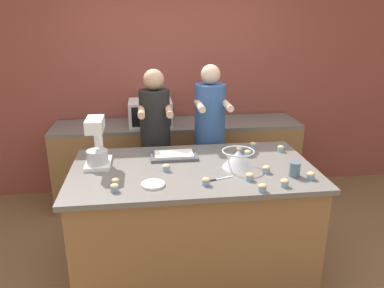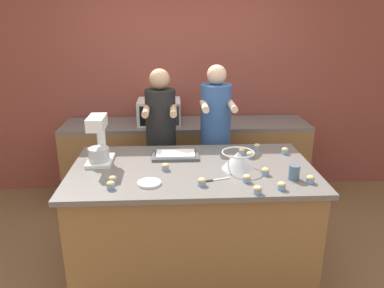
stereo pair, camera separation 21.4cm
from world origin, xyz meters
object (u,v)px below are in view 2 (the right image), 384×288
cupcake_9 (242,151)px  cupcake_12 (250,155)px  cupcake_11 (113,179)px  cupcake_0 (310,179)px  cupcake_2 (165,167)px  knife (215,180)px  cupcake_4 (247,178)px  drinking_glass (294,172)px  stand_mixer (99,143)px  mixing_bowl (238,160)px  cupcake_6 (257,147)px  cupcake_1 (285,151)px  cupcake_5 (266,171)px  cupcake_8 (258,190)px  microwave_oven (159,112)px  cupcake_7 (202,182)px  cupcake_3 (282,186)px  baking_tray (175,155)px  person_left (161,145)px  person_right (215,143)px  small_plate (149,183)px  cupcake_10 (111,185)px

cupcake_9 → cupcake_12: size_ratio=1.00×
cupcake_12 → cupcake_11: bearing=-157.5°
cupcake_0 → cupcake_2: size_ratio=1.00×
knife → cupcake_4: (0.23, -0.04, 0.03)m
drinking_glass → cupcake_11: 1.34m
stand_mixer → cupcake_2: bearing=-19.5°
knife → cupcake_12: bearing=51.9°
mixing_bowl → cupcake_6: bearing=60.0°
cupcake_4 → cupcake_9: size_ratio=1.00×
cupcake_2 → cupcake_1: bearing=16.8°
knife → cupcake_5: (0.40, 0.08, 0.03)m
cupcake_5 → cupcake_8: bearing=-112.4°
microwave_oven → knife: 1.69m
mixing_bowl → cupcake_7: (-0.31, -0.30, -0.05)m
cupcake_6 → cupcake_2: bearing=-152.0°
cupcake_3 → cupcake_8: size_ratio=1.00×
baking_tray → drinking_glass: (0.88, -0.51, 0.04)m
mixing_bowl → cupcake_6: (0.25, 0.43, -0.05)m
person_left → cupcake_7: bearing=-74.2°
microwave_oven → cupcake_3: bearing=-63.3°
cupcake_1 → cupcake_5: bearing=-121.9°
microwave_oven → cupcake_8: (0.73, -1.86, -0.10)m
cupcake_11 → person_right: bearing=50.7°
knife → cupcake_0: 0.69m
mixing_bowl → drinking_glass: size_ratio=2.35×
cupcake_4 → cupcake_7: bearing=-173.0°
person_right → knife: bearing=-96.5°
mixing_bowl → cupcake_9: mixing_bowl is taller
small_plate → cupcake_1: 1.29m
microwave_oven → cupcake_5: (0.86, -1.54, -0.10)m
stand_mixer → baking_tray: (0.63, 0.10, -0.16)m
cupcake_4 → cupcake_5: bearing=36.3°
baking_tray → cupcake_8: size_ratio=6.73×
cupcake_4 → cupcake_6: size_ratio=1.00×
knife → cupcake_7: cupcake_7 is taller
cupcake_1 → cupcake_5: size_ratio=1.00×
cupcake_0 → cupcake_11: (-1.44, 0.07, 0.00)m
cupcake_6 → baking_tray: bearing=-168.5°
small_plate → cupcake_6: size_ratio=2.86×
cupcake_10 → cupcake_6: bearing=32.2°
cupcake_6 → mixing_bowl: bearing=-120.0°
cupcake_3 → cupcake_10: size_ratio=1.00×
knife → cupcake_10: bearing=-171.9°
cupcake_5 → stand_mixer: bearing=166.0°
baking_tray → cupcake_2: (-0.08, -0.29, 0.01)m
baking_tray → cupcake_4: cupcake_4 is taller
cupcake_4 → cupcake_11: size_ratio=1.00×
cupcake_1 → cupcake_0: bearing=-88.9°
mixing_bowl → cupcake_5: 0.24m
cupcake_2 → cupcake_7: (0.27, -0.30, 0.00)m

